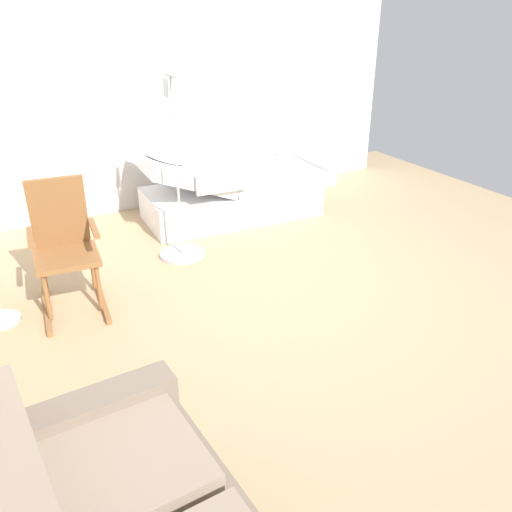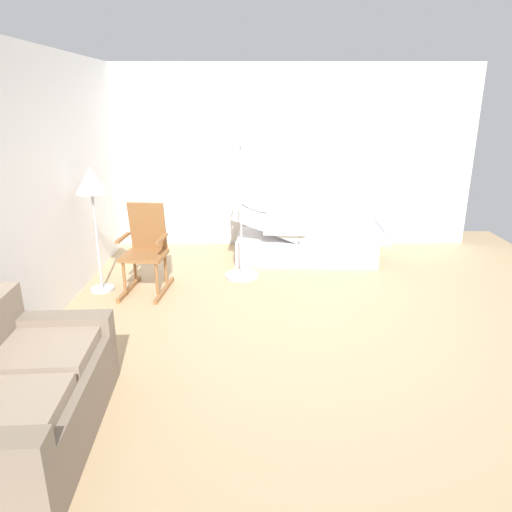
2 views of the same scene
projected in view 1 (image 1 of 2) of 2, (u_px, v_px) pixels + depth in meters
The scene contains 5 objects.
ground_plane at pixel (323, 298), 4.49m from camera, with size 7.07×7.07×0.00m, color tan.
side_wall at pixel (186, 86), 6.18m from camera, with size 0.10×5.52×2.70m, color white.
hospital_bed at pixel (232, 191), 6.07m from camera, with size 1.09×2.16×0.94m.
rocking_chair at pixel (65, 247), 4.20m from camera, with size 0.80×0.54×1.05m.
iv_pole at pixel (181, 232), 5.14m from camera, with size 0.44×0.44×1.69m.
Camera 1 is at (-3.15, 2.36, 2.27)m, focal length 37.55 mm.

